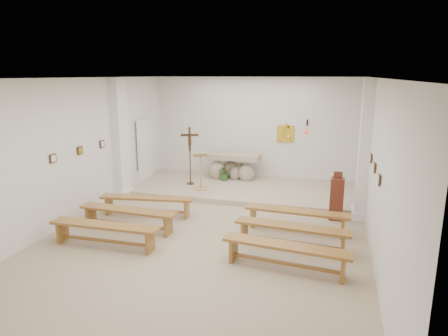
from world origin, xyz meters
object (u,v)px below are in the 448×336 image
(bench_left_third, at_px, (105,230))
(crucifix_stand, at_px, (190,152))
(bench_right_front, at_px, (297,215))
(bench_right_third, at_px, (286,251))
(donation_pedestal, at_px, (337,198))
(lectern, at_px, (201,171))
(bench_left_second, at_px, (128,214))
(bench_right_second, at_px, (292,231))
(bench_left_front, at_px, (147,202))
(altar, at_px, (233,168))

(bench_left_third, bearing_deg, crucifix_stand, 86.79)
(bench_right_front, distance_m, bench_right_third, 1.99)
(donation_pedestal, distance_m, bench_left_third, 5.60)
(donation_pedestal, relative_size, bench_right_third, 0.51)
(lectern, xyz_separation_m, bench_right_front, (3.10, -2.19, -0.35))
(bench_left_second, bearing_deg, donation_pedestal, 26.44)
(bench_left_second, height_order, bench_right_second, same)
(crucifix_stand, relative_size, bench_left_third, 0.76)
(lectern, bearing_deg, donation_pedestal, -34.32)
(bench_left_front, xyz_separation_m, bench_left_third, (0.00, -1.99, 0.00))
(bench_right_second, relative_size, bench_right_third, 1.00)
(lectern, height_order, bench_right_front, lectern)
(altar, height_order, bench_left_second, altar)
(altar, height_order, crucifix_stand, crucifix_stand)
(lectern, xyz_separation_m, bench_right_third, (3.10, -4.18, -0.35))
(crucifix_stand, height_order, bench_right_front, crucifix_stand)
(bench_right_front, bearing_deg, bench_left_third, -149.23)
(crucifix_stand, xyz_separation_m, bench_left_third, (-0.19, -4.67, -0.82))
(bench_left_second, xyz_separation_m, bench_right_second, (3.82, 0.00, 0.00))
(crucifix_stand, distance_m, bench_right_third, 5.97)
(bench_left_front, xyz_separation_m, bench_right_front, (3.82, 0.00, 0.00))
(altar, height_order, bench_right_second, altar)
(altar, height_order, bench_left_front, altar)
(bench_right_second, height_order, bench_right_third, same)
(bench_left_third, height_order, bench_right_third, same)
(donation_pedestal, relative_size, bench_left_front, 0.51)
(crucifix_stand, relative_size, bench_right_front, 0.75)
(bench_right_third, bearing_deg, donation_pedestal, 80.48)
(crucifix_stand, relative_size, donation_pedestal, 1.48)
(lectern, bearing_deg, bench_left_second, -121.19)
(bench_right_front, xyz_separation_m, bench_right_second, (0.00, -0.99, 0.00))
(lectern, bearing_deg, altar, 50.48)
(bench_right_third, bearing_deg, bench_right_second, 96.50)
(donation_pedestal, xyz_separation_m, bench_left_front, (-4.69, -1.06, -0.16))
(altar, xyz_separation_m, bench_left_third, (-1.32, -5.75, -0.12))
(donation_pedestal, xyz_separation_m, bench_left_second, (-4.69, -2.06, -0.16))
(donation_pedestal, xyz_separation_m, bench_right_second, (-0.88, -2.06, -0.16))
(bench_left_third, bearing_deg, altar, 76.22)
(bench_right_front, height_order, bench_left_second, same)
(crucifix_stand, distance_m, bench_left_front, 2.81)
(crucifix_stand, xyz_separation_m, donation_pedestal, (4.51, -1.62, -0.66))
(donation_pedestal, bearing_deg, lectern, 164.28)
(donation_pedestal, height_order, bench_right_front, donation_pedestal)
(bench_left_front, distance_m, bench_right_second, 3.94)
(altar, distance_m, bench_left_front, 3.99)
(bench_left_second, distance_m, bench_left_third, 0.99)
(bench_left_front, relative_size, bench_left_second, 1.01)
(donation_pedestal, relative_size, bench_left_second, 0.51)
(crucifix_stand, xyz_separation_m, bench_right_third, (3.63, -4.67, -0.82))
(altar, bearing_deg, bench_left_front, -107.45)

